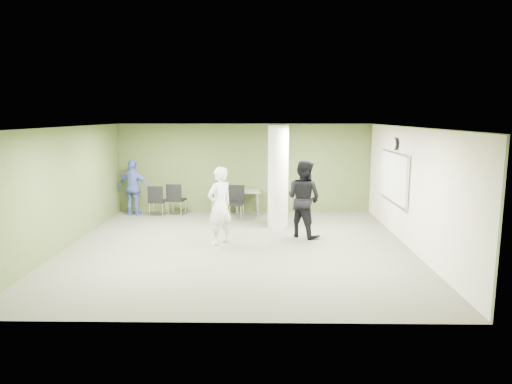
{
  "coord_description": "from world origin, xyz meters",
  "views": [
    {
      "loc": [
        0.59,
        -10.39,
        3.06
      ],
      "look_at": [
        0.41,
        1.0,
        1.14
      ],
      "focal_mm": 32.0,
      "sensor_mm": 36.0,
      "label": 1
    }
  ],
  "objects_px": {
    "folding_table": "(235,193)",
    "man_black": "(304,199)",
    "woman_white": "(220,206)",
    "chair_back_left": "(157,199)",
    "man_blue": "(134,188)"
  },
  "relations": [
    {
      "from": "chair_back_left",
      "to": "man_black",
      "type": "xyz_separation_m",
      "value": [
        4.25,
        -2.19,
        0.41
      ]
    },
    {
      "from": "folding_table",
      "to": "man_black",
      "type": "bearing_deg",
      "value": -57.06
    },
    {
      "from": "chair_back_left",
      "to": "woman_white",
      "type": "relative_size",
      "value": 0.52
    },
    {
      "from": "woman_white",
      "to": "man_blue",
      "type": "bearing_deg",
      "value": -90.81
    },
    {
      "from": "folding_table",
      "to": "man_black",
      "type": "height_order",
      "value": "man_black"
    },
    {
      "from": "folding_table",
      "to": "man_blue",
      "type": "bearing_deg",
      "value": 179.23
    },
    {
      "from": "chair_back_left",
      "to": "woman_white",
      "type": "xyz_separation_m",
      "value": [
        2.19,
        -2.9,
        0.37
      ]
    },
    {
      "from": "man_black",
      "to": "man_blue",
      "type": "height_order",
      "value": "man_black"
    },
    {
      "from": "man_black",
      "to": "man_blue",
      "type": "relative_size",
      "value": 1.14
    },
    {
      "from": "woman_white",
      "to": "man_black",
      "type": "distance_m",
      "value": 2.17
    },
    {
      "from": "folding_table",
      "to": "man_blue",
      "type": "xyz_separation_m",
      "value": [
        -3.1,
        -0.14,
        0.17
      ]
    },
    {
      "from": "chair_back_left",
      "to": "man_black",
      "type": "height_order",
      "value": "man_black"
    },
    {
      "from": "folding_table",
      "to": "man_blue",
      "type": "height_order",
      "value": "man_blue"
    },
    {
      "from": "man_blue",
      "to": "folding_table",
      "type": "bearing_deg",
      "value": -164.78
    },
    {
      "from": "woman_white",
      "to": "chair_back_left",
      "type": "bearing_deg",
      "value": -96.81
    }
  ]
}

